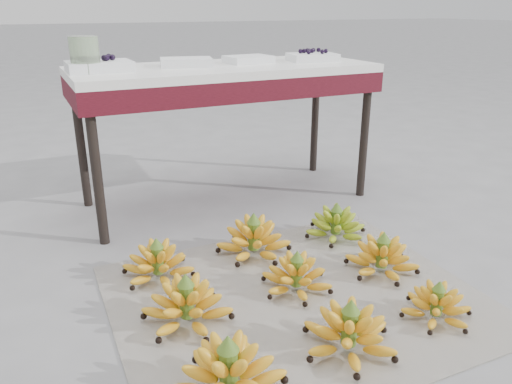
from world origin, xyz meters
name	(u,v)px	position (x,y,z in m)	size (l,w,h in m)	color
ground	(313,293)	(0.00, 0.00, 0.00)	(60.00, 60.00, 0.00)	slate
newspaper_mat	(297,298)	(-0.08, -0.01, 0.00)	(1.25, 1.05, 0.01)	silver
bunch_front_left	(229,375)	(-0.47, -0.34, 0.07)	(0.39, 0.39, 0.19)	yellow
bunch_front_center	(349,333)	(-0.08, -0.32, 0.07)	(0.34, 0.34, 0.17)	yellow
bunch_front_right	(437,306)	(0.28, -0.31, 0.05)	(0.29, 0.29, 0.14)	yellow
bunch_mid_left	(187,306)	(-0.47, 0.02, 0.07)	(0.39, 0.39, 0.18)	yellow
bunch_mid_center	(297,276)	(-0.05, 0.04, 0.06)	(0.28, 0.28, 0.16)	yellow
bunch_mid_right	(382,258)	(0.32, 0.01, 0.06)	(0.31, 0.31, 0.17)	yellow
bunch_back_left	(158,264)	(-0.48, 0.34, 0.06)	(0.34, 0.34, 0.17)	yellow
bunch_back_center	(254,240)	(-0.07, 0.36, 0.07)	(0.35, 0.35, 0.18)	yellow
bunch_back_right	(336,225)	(0.33, 0.35, 0.06)	(0.33, 0.33, 0.17)	#72AF20
vendor_table	(225,82)	(0.07, 0.99, 0.62)	(1.46, 0.58, 0.70)	black
tray_far_left	(99,66)	(-0.51, 1.00, 0.73)	(0.28, 0.20, 0.07)	white
tray_left	(186,62)	(-0.11, 1.02, 0.72)	(0.28, 0.23, 0.04)	white
tray_right	(248,59)	(0.22, 1.02, 0.72)	(0.24, 0.18, 0.04)	white
tray_far_right	(312,57)	(0.56, 0.96, 0.72)	(0.27, 0.21, 0.06)	white
glass_jar	(85,55)	(-0.57, 0.96, 0.78)	(0.12, 0.12, 0.15)	beige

